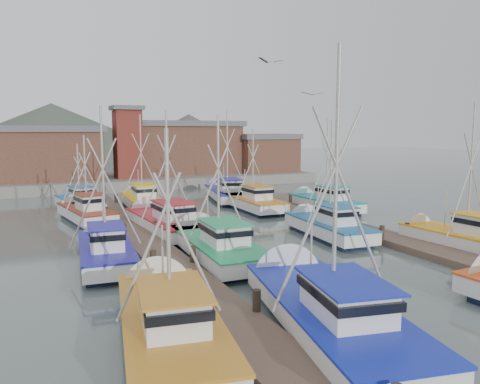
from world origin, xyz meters
name	(u,v)px	position (x,y,z in m)	size (l,w,h in m)	color
ground	(278,248)	(0.00, 0.00, 0.00)	(260.00, 260.00, 0.00)	#465452
dock_left	(144,242)	(-7.00, 4.04, 0.21)	(2.30, 46.00, 1.50)	#4E3B30
dock_right	(335,222)	(7.00, 4.04, 0.21)	(2.30, 46.00, 1.50)	#4E3B30
quay	(138,179)	(0.00, 37.00, 0.60)	(44.00, 16.00, 1.20)	slate
shed_left	(46,153)	(-11.00, 35.00, 4.34)	(12.72, 8.48, 6.20)	brown
shed_center	(182,147)	(6.00, 37.00, 4.69)	(14.84, 9.54, 6.90)	brown
shed_right	(265,152)	(17.00, 34.00, 3.84)	(8.48, 6.36, 5.20)	brown
lookout_tower	(128,142)	(-2.00, 33.00, 5.55)	(3.60, 3.60, 8.50)	maroon
distant_hills	(26,155)	(-12.76, 122.59, 0.00)	(175.00, 140.00, 42.00)	#465043
boat_0	(323,307)	(-4.05, -10.30, 0.69)	(5.17, 10.85, 10.56)	black
boat_2	(167,318)	(-9.30, -8.94, 0.68)	(4.33, 9.79, 7.77)	black
boat_4	(214,245)	(-4.16, -0.21, 0.68)	(3.50, 9.68, 8.50)	black
boat_5	(324,226)	(4.24, 1.43, 0.68)	(3.27, 8.45, 8.18)	black
boat_6	(105,250)	(-9.75, 1.07, 0.68)	(3.54, 8.41, 8.75)	black
boat_7	(457,238)	(9.26, -4.60, 0.68)	(3.59, 8.14, 9.02)	black
boat_8	(164,221)	(-4.80, 7.46, 0.68)	(3.80, 10.12, 9.11)	black
boat_9	(249,202)	(4.42, 13.00, 0.68)	(3.20, 8.92, 7.80)	black
boat_10	(85,212)	(-9.37, 13.37, 0.68)	(3.75, 8.51, 7.16)	black
boat_11	(321,202)	(9.94, 10.01, 0.68)	(3.43, 8.38, 8.48)	black
boat_12	(141,201)	(-4.10, 17.57, 0.68)	(3.55, 8.53, 8.92)	black
boat_13	(226,193)	(4.81, 19.16, 0.68)	(4.87, 10.18, 9.67)	black
boat_14	(78,203)	(-9.35, 18.54, 0.67)	(3.65, 8.15, 6.35)	black
gull_near	(271,61)	(-2.33, -3.17, 10.17)	(1.51, 0.66, 0.24)	gray
gull_far	(312,94)	(3.12, 1.47, 9.12)	(1.55, 0.63, 0.24)	gray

